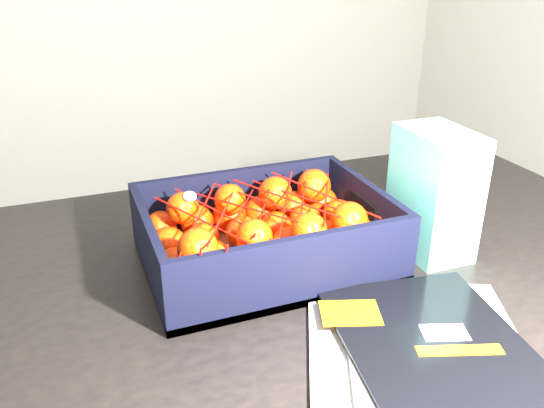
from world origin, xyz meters
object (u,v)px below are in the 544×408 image
object	(u,v)px
table	(317,318)
produce_crate	(265,242)
retail_carton	(434,193)
magazine_stack	(424,352)

from	to	relation	value
table	produce_crate	xyz separation A→B (m)	(-0.07, 0.04, 0.13)
retail_carton	magazine_stack	bearing A→B (deg)	-125.17
table	retail_carton	bearing A→B (deg)	-5.42
magazine_stack	produce_crate	size ratio (longest dim) A/B	0.99
table	retail_carton	distance (m)	0.27
magazine_stack	produce_crate	xyz separation A→B (m)	(-0.10, 0.28, 0.02)
table	magazine_stack	distance (m)	0.26
table	magazine_stack	xyz separation A→B (m)	(0.02, -0.24, 0.11)
magazine_stack	retail_carton	bearing A→B (deg)	53.95
produce_crate	retail_carton	distance (m)	0.27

